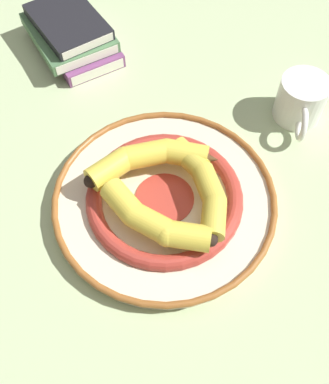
{
  "coord_description": "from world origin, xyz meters",
  "views": [
    {
      "loc": [
        -0.06,
        -0.36,
        0.62
      ],
      "look_at": [
        0.01,
        -0.02,
        0.04
      ],
      "focal_mm": 42.0,
      "sensor_mm": 36.0,
      "label": 1
    }
  ],
  "objects": [
    {
      "name": "book_stack",
      "position": [
        -0.09,
        0.37,
        0.03
      ],
      "size": [
        0.19,
        0.21,
        0.07
      ],
      "rotation": [
        0.0,
        0.0,
        4.93
      ],
      "color": "#753D70",
      "rests_on": "ground_plane"
    },
    {
      "name": "coffee_mug",
      "position": [
        0.28,
        0.12,
        0.04
      ],
      "size": [
        0.08,
        0.12,
        0.08
      ],
      "rotation": [
        0.0,
        0.0,
        4.36
      ],
      "color": "white",
      "rests_on": "ground_plane"
    },
    {
      "name": "banana_c",
      "position": [
        -0.02,
        -0.07,
        0.06
      ],
      "size": [
        0.15,
        0.15,
        0.04
      ],
      "rotation": [
        0.0,
        0.0,
        11.82
      ],
      "color": "yellow",
      "rests_on": "decorative_bowl"
    },
    {
      "name": "banana_b",
      "position": [
        0.0,
        0.04,
        0.06
      ],
      "size": [
        0.21,
        0.07,
        0.04
      ],
      "rotation": [
        0.0,
        0.0,
        9.45
      ],
      "color": "yellow",
      "rests_on": "decorative_bowl"
    },
    {
      "name": "ground_plane",
      "position": [
        0.0,
        0.0,
        0.0
      ],
      "size": [
        2.8,
        2.8,
        0.0
      ],
      "primitive_type": "plane",
      "color": "#B2C693"
    },
    {
      "name": "decorative_bowl",
      "position": [
        0.01,
        -0.02,
        0.02
      ],
      "size": [
        0.35,
        0.35,
        0.04
      ],
      "color": "beige",
      "rests_on": "ground_plane"
    },
    {
      "name": "banana_a",
      "position": [
        0.07,
        -0.03,
        0.05
      ],
      "size": [
        0.07,
        0.19,
        0.04
      ],
      "rotation": [
        0.0,
        0.0,
        7.93
      ],
      "color": "gold",
      "rests_on": "decorative_bowl"
    }
  ]
}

